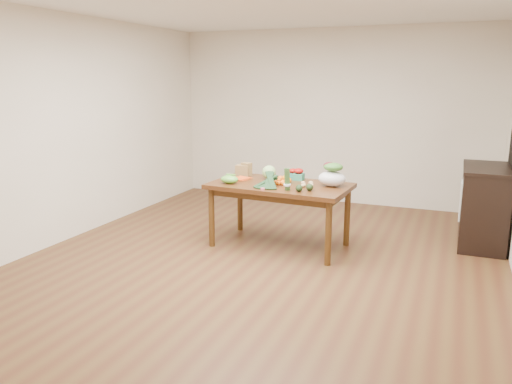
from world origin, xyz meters
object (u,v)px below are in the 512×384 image
at_px(dining_table, 280,215).
at_px(asparagus_bundle, 287,179).
at_px(kale_bunch, 267,181).
at_px(salad_bag, 332,176).
at_px(cabinet, 484,206).
at_px(cabbage, 269,172).
at_px(paper_bag, 243,169).
at_px(mandarin_cluster, 279,181).

xyz_separation_m(dining_table, asparagus_bundle, (0.19, -0.31, 0.50)).
bearing_deg(kale_bunch, salad_bag, 32.61).
bearing_deg(dining_table, cabinet, 27.22).
bearing_deg(kale_bunch, dining_table, 80.05).
xyz_separation_m(cabinet, kale_bunch, (-2.28, -1.23, 0.36)).
xyz_separation_m(cabinet, cabbage, (-2.43, -0.75, 0.36)).
xyz_separation_m(paper_bag, mandarin_cluster, (0.60, -0.35, -0.04)).
bearing_deg(salad_bag, kale_bunch, -151.03).
relative_size(kale_bunch, asparagus_bundle, 1.60).
height_order(paper_bag, mandarin_cluster, paper_bag).
relative_size(kale_bunch, salad_bag, 1.28).
height_order(mandarin_cluster, asparagus_bundle, asparagus_bundle).
xyz_separation_m(cabbage, asparagus_bundle, (0.41, -0.52, 0.04)).
relative_size(dining_table, cabbage, 9.50).
bearing_deg(mandarin_cluster, cabinet, 24.48).
relative_size(cabbage, asparagus_bundle, 0.67).
distance_m(dining_table, paper_bag, 0.81).
bearing_deg(mandarin_cluster, dining_table, 90.70).
xyz_separation_m(mandarin_cluster, salad_bag, (0.59, 0.14, 0.08)).
bearing_deg(cabinet, salad_bag, -151.90).
distance_m(cabinet, salad_bag, 1.89).
height_order(cabinet, kale_bunch, cabinet).
distance_m(cabbage, asparagus_bundle, 0.66).
bearing_deg(asparagus_bundle, cabinet, 35.79).
relative_size(cabbage, salad_bag, 0.53).
height_order(cabinet, mandarin_cluster, cabinet).
distance_m(dining_table, cabinet, 2.42).
xyz_separation_m(kale_bunch, salad_bag, (0.65, 0.36, 0.04)).
distance_m(cabinet, mandarin_cluster, 2.45).
bearing_deg(cabbage, salad_bag, -8.44).
relative_size(dining_table, cabinet, 1.55).
bearing_deg(paper_bag, salad_bag, -10.15).
bearing_deg(cabbage, mandarin_cluster, -50.10).
distance_m(kale_bunch, salad_bag, 0.74).
bearing_deg(asparagus_bundle, dining_table, 125.63).
height_order(cabbage, kale_bunch, cabbage).
bearing_deg(kale_bunch, asparagus_bundle, -5.95).
height_order(mandarin_cluster, salad_bag, salad_bag).
bearing_deg(cabinet, asparagus_bundle, -147.85).
bearing_deg(kale_bunch, cabinet, 31.99).
bearing_deg(paper_bag, asparagus_bundle, -37.92).
xyz_separation_m(dining_table, cabbage, (-0.22, 0.22, 0.46)).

